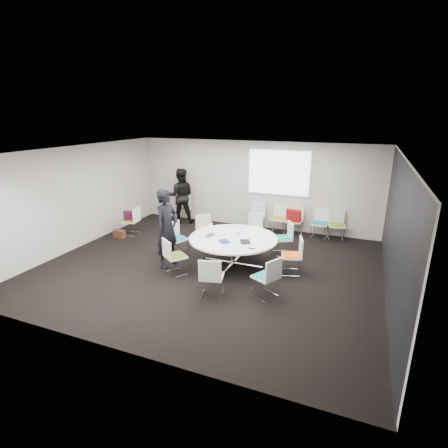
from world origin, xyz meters
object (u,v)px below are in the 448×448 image
at_px(chair_back_e, 336,231).
at_px(person_main, 167,228).
at_px(chair_ring_a, 292,262).
at_px(maroon_bag, 130,215).
at_px(chair_ring_f, 175,263).
at_px(chair_back_b, 278,224).
at_px(chair_person_back, 184,213).
at_px(person_back, 181,196).
at_px(brown_bag, 119,234).
at_px(conference_table, 233,245).
at_px(chair_ring_d, 206,236).
at_px(laptop, 211,236).
at_px(chair_back_c, 294,226).
at_px(chair_ring_e, 178,245).
at_px(chair_spare_left, 132,226).
at_px(chair_back_d, 319,229).
at_px(cup, 238,233).
at_px(chair_back_a, 257,222).
at_px(chair_ring_b, 283,244).
at_px(chair_ring_c, 253,234).
at_px(chair_ring_h, 266,284).
at_px(chair_ring_g, 212,284).

bearing_deg(chair_back_e, person_main, 32.32).
relative_size(chair_ring_a, maroon_bag, 2.20).
distance_m(chair_ring_f, chair_back_e, 5.07).
xyz_separation_m(chair_back_b, person_main, (-1.93, -3.51, 0.69)).
xyz_separation_m(chair_person_back, person_back, (0.00, -0.17, 0.66)).
height_order(chair_back_e, brown_bag, chair_back_e).
xyz_separation_m(chair_ring_f, person_back, (-1.86, 3.71, 0.66)).
distance_m(chair_back_b, maroon_bag, 4.63).
bearing_deg(maroon_bag, conference_table, -14.70).
xyz_separation_m(chair_ring_d, person_main, (-0.29, -1.58, 0.69)).
distance_m(chair_back_b, person_main, 4.06).
xyz_separation_m(person_back, laptop, (2.41, -2.85, -0.19)).
bearing_deg(chair_back_c, chair_ring_a, 102.91).
relative_size(chair_ring_d, chair_back_e, 1.00).
height_order(chair_ring_e, chair_spare_left, same).
height_order(chair_back_d, cup, chair_back_d).
bearing_deg(chair_back_b, maroon_bag, 26.97).
xyz_separation_m(chair_ring_f, laptop, (0.54, 0.86, 0.47)).
bearing_deg(chair_back_b, cup, 84.18).
bearing_deg(chair_person_back, chair_back_a, 168.42).
distance_m(chair_ring_e, person_back, 3.03).
xyz_separation_m(chair_ring_b, cup, (-0.92, -0.95, 0.50)).
height_order(conference_table, chair_ring_c, chair_ring_c).
xyz_separation_m(conference_table, chair_spare_left, (-3.74, 0.99, -0.26)).
bearing_deg(chair_ring_b, chair_back_c, -27.18).
height_order(chair_ring_f, chair_spare_left, same).
relative_size(chair_ring_e, chair_back_a, 1.00).
xyz_separation_m(chair_ring_f, chair_back_b, (1.52, 3.88, 0.00)).
bearing_deg(chair_ring_e, person_main, 32.59).
bearing_deg(chair_ring_b, chair_back_a, 7.89).
height_order(chair_back_c, laptop, chair_back_c).
xyz_separation_m(chair_ring_h, chair_back_a, (-1.44, 4.10, 0.00)).
bearing_deg(chair_ring_b, chair_ring_e, 84.79).
bearing_deg(conference_table, chair_ring_a, 3.38).
relative_size(chair_ring_g, cup, 9.78).
relative_size(chair_ring_b, brown_bag, 2.44).
bearing_deg(laptop, chair_spare_left, 81.99).
relative_size(chair_back_d, laptop, 2.99).
bearing_deg(chair_ring_g, chair_person_back, 110.56).
relative_size(chair_ring_h, person_back, 0.47).
distance_m(chair_back_d, brown_bag, 6.08).
distance_m(chair_ring_a, chair_ring_b, 1.18).
relative_size(chair_ring_a, chair_ring_f, 1.00).
distance_m(conference_table, chair_back_a, 2.90).
bearing_deg(chair_back_d, chair_ring_h, 90.33).
relative_size(chair_ring_a, chair_back_a, 1.00).
distance_m(chair_ring_e, chair_back_c, 3.79).
bearing_deg(cup, chair_ring_d, 148.90).
bearing_deg(chair_ring_f, chair_ring_c, 103.41).
bearing_deg(conference_table, laptop, -168.09).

